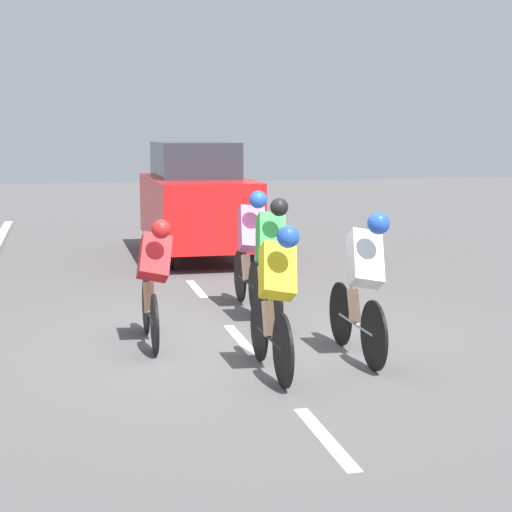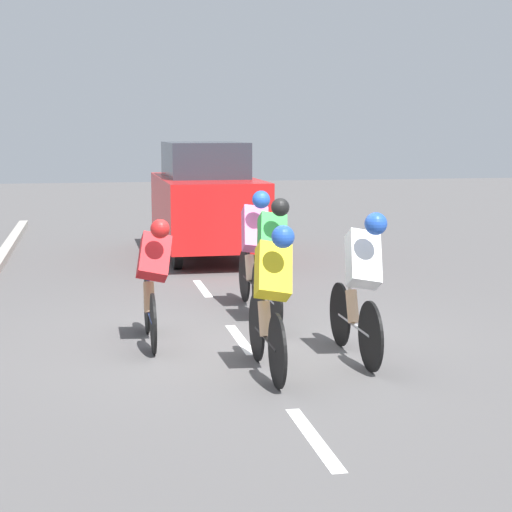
# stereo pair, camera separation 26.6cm
# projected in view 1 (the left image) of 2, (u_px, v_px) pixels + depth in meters

# --- Properties ---
(ground_plane) EXTENTS (60.00, 60.00, 0.00)m
(ground_plane) POSITION_uv_depth(u_px,v_px,m) (243.00, 342.00, 9.55)
(ground_plane) COLOR #565454
(lane_stripe_near) EXTENTS (0.12, 1.40, 0.01)m
(lane_stripe_near) POSITION_uv_depth(u_px,v_px,m) (325.00, 437.00, 6.59)
(lane_stripe_near) COLOR white
(lane_stripe_near) RESTS_ON ground
(lane_stripe_mid) EXTENTS (0.12, 1.40, 0.01)m
(lane_stripe_mid) POSITION_uv_depth(u_px,v_px,m) (240.00, 339.00, 9.67)
(lane_stripe_mid) COLOR white
(lane_stripe_mid) RESTS_ON ground
(lane_stripe_far) EXTENTS (0.12, 1.40, 0.01)m
(lane_stripe_far) POSITION_uv_depth(u_px,v_px,m) (197.00, 289.00, 12.76)
(lane_stripe_far) COLOR white
(lane_stripe_far) RESTS_ON ground
(cyclist_yellow) EXTENTS (0.41, 1.67, 1.49)m
(cyclist_yellow) POSITION_uv_depth(u_px,v_px,m) (275.00, 297.00, 8.16)
(cyclist_yellow) COLOR black
(cyclist_yellow) RESTS_ON ground
(cyclist_pink) EXTENTS (0.39, 1.69, 1.59)m
(cyclist_pink) POSITION_uv_depth(u_px,v_px,m) (251.00, 247.00, 11.16)
(cyclist_pink) COLOR black
(cyclist_pink) RESTS_ON ground
(cyclist_white) EXTENTS (0.42, 1.73, 1.55)m
(cyclist_white) POSITION_uv_depth(u_px,v_px,m) (363.00, 282.00, 8.74)
(cyclist_white) COLOR black
(cyclist_white) RESTS_ON ground
(cyclist_red) EXTENTS (0.42, 1.60, 1.42)m
(cyclist_red) POSITION_uv_depth(u_px,v_px,m) (153.00, 279.00, 9.33)
(cyclist_red) COLOR black
(cyclist_red) RESTS_ON ground
(cyclist_green) EXTENTS (0.41, 1.72, 1.57)m
(cyclist_green) POSITION_uv_depth(u_px,v_px,m) (269.00, 259.00, 10.27)
(cyclist_green) COLOR black
(cyclist_green) RESTS_ON ground
(support_car) EXTENTS (1.70, 4.09, 2.12)m
(support_car) POSITION_uv_depth(u_px,v_px,m) (196.00, 200.00, 15.80)
(support_car) COLOR black
(support_car) RESTS_ON ground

